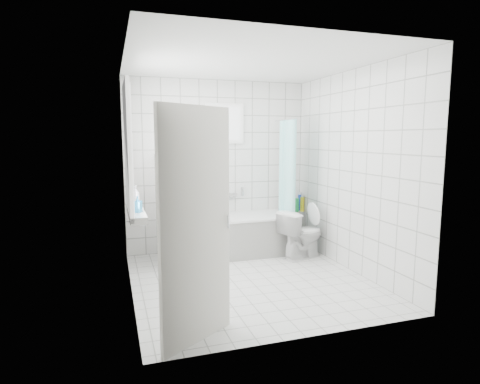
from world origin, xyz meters
name	(u,v)px	position (x,y,z in m)	size (l,w,h in m)	color
ground	(250,280)	(0.00, 0.00, 0.00)	(3.00, 3.00, 0.00)	white
ceiling	(251,62)	(0.00, 0.00, 2.60)	(3.00, 3.00, 0.00)	white
wall_back	(218,166)	(0.00, 1.50, 1.30)	(2.80, 0.02, 2.60)	white
wall_front	(310,191)	(0.00, -1.50, 1.30)	(2.80, 0.02, 2.60)	white
wall_left	(128,179)	(-1.40, 0.00, 1.30)	(0.02, 3.00, 2.60)	white
wall_right	(352,172)	(1.40, 0.00, 1.30)	(0.02, 3.00, 2.60)	white
window_left	(130,150)	(-1.35, 0.30, 1.60)	(0.01, 0.90, 1.40)	white
window_back	(225,124)	(0.10, 1.46, 1.95)	(0.50, 0.01, 0.50)	white
window_sill	(136,213)	(-1.31, 0.30, 0.86)	(0.18, 1.02, 0.08)	white
door	(196,227)	(-0.92, -1.26, 1.00)	(0.04, 0.80, 2.00)	silver
bathtub	(231,235)	(0.10, 1.12, 0.29)	(1.83, 0.77, 0.58)	white
partition_wall	(165,209)	(-0.88, 1.07, 0.75)	(0.15, 0.85, 1.50)	white
tiled_ledge	(296,227)	(1.29, 1.38, 0.28)	(0.40, 0.24, 0.55)	white
toilet	(302,234)	(1.03, 0.65, 0.35)	(0.39, 0.69, 0.71)	white
curtain_rod	(286,120)	(0.95, 1.10, 2.00)	(0.02, 0.02, 0.80)	silver
shower_curtain	(288,181)	(0.95, 0.97, 1.10)	(0.14, 0.48, 1.78)	#56FCF3
tub_faucet	(231,195)	(0.20, 1.46, 0.85)	(0.18, 0.06, 0.06)	silver
sill_bottles	(136,200)	(-1.30, 0.35, 1.00)	(0.15, 0.54, 0.27)	silver
ledge_bottles	(298,204)	(1.31, 1.36, 0.67)	(0.19, 0.17, 0.26)	red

